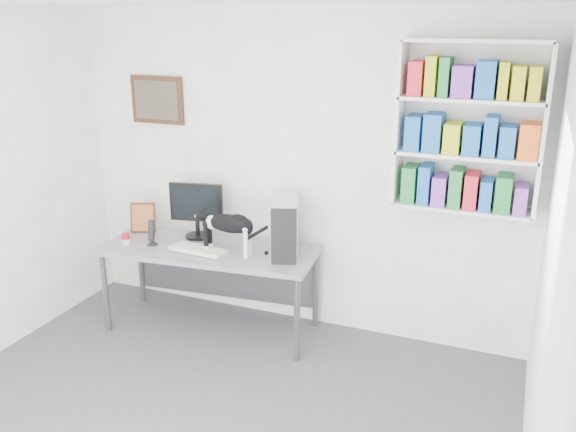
{
  "coord_description": "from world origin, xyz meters",
  "views": [
    {
      "loc": [
        1.83,
        -2.65,
        2.61
      ],
      "look_at": [
        0.13,
        1.53,
        1.12
      ],
      "focal_mm": 38.0,
      "sensor_mm": 36.0,
      "label": 1
    }
  ],
  "objects": [
    {
      "name": "soup_can",
      "position": [
        -1.29,
        1.34,
        0.8
      ],
      "size": [
        0.09,
        0.09,
        0.1
      ],
      "primitive_type": "cylinder",
      "rotation": [
        0.0,
        0.0,
        0.35
      ],
      "color": "#AF0F1A",
      "rests_on": "desk"
    },
    {
      "name": "bookshelf",
      "position": [
        1.4,
        1.85,
        1.85
      ],
      "size": [
        1.03,
        0.28,
        1.24
      ],
      "primitive_type": "cube",
      "color": "silver",
      "rests_on": "room"
    },
    {
      "name": "desk",
      "position": [
        -0.58,
        1.53,
        0.38
      ],
      "size": [
        1.86,
        0.87,
        0.75
      ],
      "primitive_type": "cube",
      "rotation": [
        0.0,
        0.0,
        0.1
      ],
      "color": "slate",
      "rests_on": "room"
    },
    {
      "name": "wall_art",
      "position": [
        -1.3,
        1.97,
        1.9
      ],
      "size": [
        0.52,
        0.04,
        0.42
      ],
      "primitive_type": "cube",
      "color": "#3E2714",
      "rests_on": "room"
    },
    {
      "name": "leaning_print",
      "position": [
        -1.33,
        1.67,
        0.89
      ],
      "size": [
        0.24,
        0.17,
        0.28
      ],
      "primitive_type": "cube",
      "rotation": [
        0.0,
        0.0,
        0.39
      ],
      "color": "#3E2714",
      "rests_on": "desk"
    },
    {
      "name": "speaker",
      "position": [
        -1.07,
        1.42,
        0.87
      ],
      "size": [
        0.1,
        0.1,
        0.23
      ],
      "primitive_type": "cylinder",
      "rotation": [
        0.0,
        0.0,
        -0.03
      ],
      "color": "black",
      "rests_on": "desk"
    },
    {
      "name": "monitor",
      "position": [
        -0.81,
        1.73,
        1.0
      ],
      "size": [
        0.51,
        0.32,
        0.5
      ],
      "primitive_type": "cube",
      "rotation": [
        0.0,
        0.0,
        0.2
      ],
      "color": "black",
      "rests_on": "desk"
    },
    {
      "name": "pc_tower",
      "position": [
        0.06,
        1.65,
        0.99
      ],
      "size": [
        0.36,
        0.52,
        0.47
      ],
      "primitive_type": "cube",
      "rotation": [
        0.0,
        0.0,
        0.35
      ],
      "color": "#B7B8BC",
      "rests_on": "desk"
    },
    {
      "name": "room",
      "position": [
        0.0,
        0.0,
        1.35
      ],
      "size": [
        4.01,
        4.01,
        2.7
      ],
      "color": "#4F4F53",
      "rests_on": "ground"
    },
    {
      "name": "keyboard",
      "position": [
        -0.62,
        1.42,
        0.77
      ],
      "size": [
        0.49,
        0.22,
        0.04
      ],
      "primitive_type": "cube",
      "rotation": [
        0.0,
        0.0,
        -0.08
      ],
      "color": "silver",
      "rests_on": "desk"
    },
    {
      "name": "cat",
      "position": [
        -0.36,
        1.47,
        0.93
      ],
      "size": [
        0.58,
        0.16,
        0.36
      ],
      "primitive_type": null,
      "rotation": [
        0.0,
        0.0,
        0.01
      ],
      "color": "black",
      "rests_on": "desk"
    }
  ]
}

